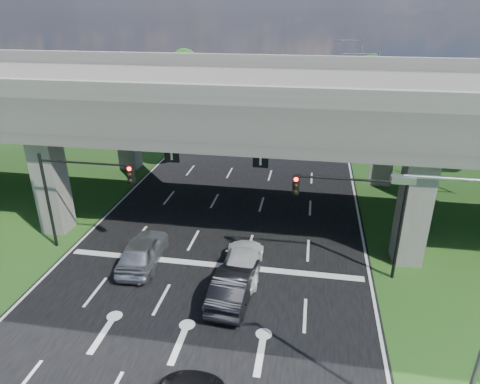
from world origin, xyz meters
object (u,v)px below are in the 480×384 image
(streetlight_near, at_px, (479,309))
(car_white, at_px, (242,261))
(signal_right, at_px, (360,206))
(signal_left, at_px, (79,186))
(streetlight_beyond, at_px, (356,73))
(car_dark, at_px, (234,284))
(streetlight_far, at_px, (369,98))
(car_silver, at_px, (143,250))

(streetlight_near, xyz_separation_m, car_white, (-8.26, 9.00, -5.09))
(signal_right, xyz_separation_m, signal_left, (-15.65, 0.00, 0.00))
(streetlight_beyond, height_order, car_dark, streetlight_beyond)
(signal_left, bearing_deg, streetlight_far, 48.22)
(streetlight_near, bearing_deg, streetlight_beyond, 90.00)
(signal_left, distance_m, car_dark, 10.67)
(signal_left, bearing_deg, car_dark, -18.34)
(car_dark, bearing_deg, streetlight_beyond, -98.26)
(streetlight_far, bearing_deg, car_silver, -123.70)
(streetlight_beyond, xyz_separation_m, car_dark, (-8.30, -39.25, -4.99))
(signal_right, xyz_separation_m, car_silver, (-11.73, -0.94, -3.31))
(signal_left, xyz_separation_m, car_dark, (9.62, -3.19, -3.33))
(streetlight_far, distance_m, streetlight_beyond, 16.00)
(streetlight_far, xyz_separation_m, streetlight_beyond, (0.00, 16.00, 0.00))
(signal_left, relative_size, car_silver, 1.20)
(streetlight_beyond, bearing_deg, streetlight_near, -90.00)
(streetlight_near, xyz_separation_m, car_dark, (-8.30, 6.75, -4.99))
(streetlight_near, xyz_separation_m, streetlight_beyond, (0.00, 46.00, 0.00))
(car_dark, bearing_deg, car_white, -87.27)
(signal_left, bearing_deg, streetlight_beyond, 63.57)
(car_white, bearing_deg, car_silver, -1.72)
(signal_right, xyz_separation_m, car_white, (-5.99, -0.94, -3.43))
(streetlight_beyond, relative_size, car_dark, 2.00)
(streetlight_far, distance_m, car_silver, 25.73)
(streetlight_far, distance_m, car_white, 23.13)
(car_silver, bearing_deg, signal_left, -17.81)
(signal_right, distance_m, car_dark, 7.59)
(car_silver, bearing_deg, signal_right, -179.68)
(signal_left, bearing_deg, car_silver, -13.54)
(car_dark, bearing_deg, car_silver, -17.81)
(signal_right, bearing_deg, streetlight_far, 83.53)
(signal_left, relative_size, streetlight_beyond, 0.60)
(signal_right, xyz_separation_m, streetlight_near, (2.27, -9.94, 1.66))
(signal_right, height_order, streetlight_beyond, streetlight_beyond)
(streetlight_near, height_order, car_white, streetlight_near)
(car_silver, xyz_separation_m, car_white, (5.75, 0.00, -0.12))
(streetlight_near, distance_m, streetlight_far, 30.00)
(streetlight_beyond, relative_size, car_silver, 2.01)
(streetlight_near, height_order, car_silver, streetlight_near)
(streetlight_near, height_order, streetlight_far, same)
(car_white, bearing_deg, streetlight_near, 130.83)
(streetlight_near, bearing_deg, signal_right, 102.88)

